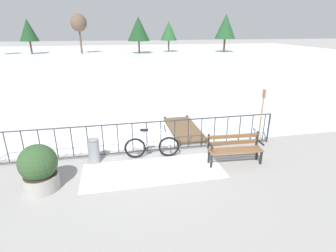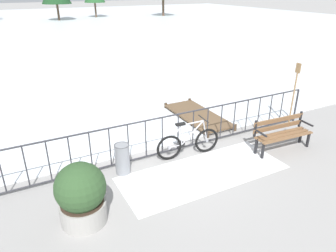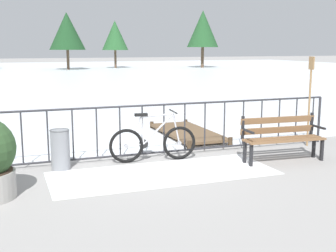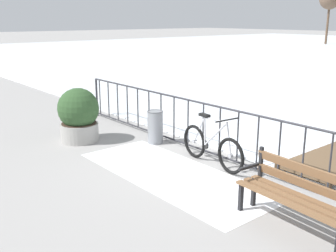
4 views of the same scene
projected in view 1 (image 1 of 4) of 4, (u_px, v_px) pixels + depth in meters
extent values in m
plane|color=gray|center=(140.00, 153.00, 8.56)|extent=(160.00, 160.00, 0.00)
cube|color=silver|center=(118.00, 58.00, 34.61)|extent=(80.00, 56.00, 0.03)
cube|color=white|center=(153.00, 171.00, 7.50)|extent=(3.95, 1.54, 0.01)
cylinder|color=#2D2D33|center=(139.00, 123.00, 8.19)|extent=(9.00, 0.04, 0.04)
cylinder|color=#2D2D33|center=(140.00, 151.00, 8.53)|extent=(9.00, 0.04, 0.04)
cylinder|color=#2D2D33|center=(268.00, 128.00, 9.22)|extent=(0.06, 0.06, 1.05)
cylinder|color=#2D2D33|center=(6.00, 148.00, 7.63)|extent=(0.03, 0.03, 0.97)
cylinder|color=#2D2D33|center=(23.00, 146.00, 7.72)|extent=(0.03, 0.03, 0.97)
cylinder|color=#2D2D33|center=(40.00, 145.00, 7.80)|extent=(0.03, 0.03, 0.97)
cylinder|color=#2D2D33|center=(56.00, 144.00, 7.89)|extent=(0.03, 0.03, 0.97)
cylinder|color=#2D2D33|center=(72.00, 142.00, 7.97)|extent=(0.03, 0.03, 0.97)
cylinder|color=#2D2D33|center=(88.00, 141.00, 8.06)|extent=(0.03, 0.03, 0.97)
cylinder|color=#2D2D33|center=(103.00, 140.00, 8.15)|extent=(0.03, 0.03, 0.97)
cylinder|color=#2D2D33|center=(118.00, 139.00, 8.23)|extent=(0.03, 0.03, 0.97)
cylinder|color=#2D2D33|center=(133.00, 138.00, 8.32)|extent=(0.03, 0.03, 0.97)
cylinder|color=#2D2D33|center=(147.00, 137.00, 8.40)|extent=(0.03, 0.03, 0.97)
cylinder|color=#2D2D33|center=(161.00, 136.00, 8.49)|extent=(0.03, 0.03, 0.97)
cylinder|color=#2D2D33|center=(175.00, 134.00, 8.57)|extent=(0.03, 0.03, 0.97)
cylinder|color=#2D2D33|center=(188.00, 133.00, 8.66)|extent=(0.03, 0.03, 0.97)
cylinder|color=#2D2D33|center=(201.00, 132.00, 8.74)|extent=(0.03, 0.03, 0.97)
cylinder|color=#2D2D33|center=(214.00, 131.00, 8.83)|extent=(0.03, 0.03, 0.97)
cylinder|color=#2D2D33|center=(227.00, 130.00, 8.92)|extent=(0.03, 0.03, 0.97)
cylinder|color=#2D2D33|center=(240.00, 129.00, 9.00)|extent=(0.03, 0.03, 0.97)
cylinder|color=#2D2D33|center=(252.00, 128.00, 9.09)|extent=(0.03, 0.03, 0.97)
cylinder|color=#2D2D33|center=(264.00, 127.00, 9.17)|extent=(0.03, 0.03, 0.97)
torus|color=black|center=(135.00, 148.00, 8.15)|extent=(0.66, 0.12, 0.66)
cylinder|color=gray|center=(135.00, 148.00, 8.15)|extent=(0.08, 0.07, 0.08)
torus|color=black|center=(169.00, 147.00, 8.25)|extent=(0.66, 0.12, 0.66)
cylinder|color=gray|center=(169.00, 147.00, 8.25)|extent=(0.08, 0.07, 0.08)
cylinder|color=#B2B2B7|center=(145.00, 139.00, 8.08)|extent=(0.08, 0.04, 0.53)
cylinder|color=#B2B2B7|center=(155.00, 138.00, 8.11)|extent=(0.61, 0.10, 0.59)
cylinder|color=#B2B2B7|center=(154.00, 130.00, 8.01)|extent=(0.63, 0.10, 0.07)
cylinder|color=#B2B2B7|center=(141.00, 148.00, 8.16)|extent=(0.34, 0.06, 0.05)
cylinder|color=#B2B2B7|center=(140.00, 140.00, 8.07)|extent=(0.32, 0.06, 0.56)
cylinder|color=#B2B2B7|center=(167.00, 138.00, 8.15)|extent=(0.16, 0.05, 0.59)
cube|color=black|center=(144.00, 130.00, 7.97)|extent=(0.25, 0.12, 0.05)
cylinder|color=black|center=(165.00, 128.00, 8.02)|extent=(0.08, 0.52, 0.03)
cylinder|color=black|center=(146.00, 147.00, 8.18)|extent=(0.18, 0.04, 0.18)
cube|color=brown|center=(234.00, 148.00, 7.90)|extent=(1.60, 0.20, 0.04)
cube|color=brown|center=(235.00, 150.00, 7.76)|extent=(1.60, 0.20, 0.04)
cube|color=brown|center=(237.00, 152.00, 7.62)|extent=(1.60, 0.20, 0.04)
cube|color=brown|center=(233.00, 142.00, 7.94)|extent=(1.60, 0.16, 0.12)
cube|color=brown|center=(233.00, 136.00, 7.87)|extent=(1.60, 0.16, 0.12)
cube|color=black|center=(261.00, 157.00, 7.81)|extent=(0.05, 0.06, 0.44)
cube|color=black|center=(257.00, 153.00, 8.06)|extent=(0.05, 0.06, 0.44)
cube|color=black|center=(257.00, 138.00, 8.01)|extent=(0.05, 0.05, 0.45)
cube|color=black|center=(261.00, 143.00, 7.79)|extent=(0.07, 0.40, 0.04)
cube|color=black|center=(211.00, 161.00, 7.62)|extent=(0.05, 0.06, 0.44)
cube|color=black|center=(209.00, 156.00, 7.86)|extent=(0.05, 0.06, 0.44)
cube|color=black|center=(208.00, 141.00, 7.82)|extent=(0.05, 0.05, 0.45)
cube|color=black|center=(211.00, 145.00, 7.59)|extent=(0.07, 0.40, 0.04)
cylinder|color=#9E9B96|center=(42.00, 182.00, 6.60)|extent=(0.84, 0.84, 0.40)
cylinder|color=#38281E|center=(40.00, 175.00, 6.52)|extent=(0.78, 0.78, 0.02)
sphere|color=#2D4C28|center=(38.00, 163.00, 6.41)|extent=(0.92, 0.92, 0.92)
cylinder|color=gray|center=(94.00, 151.00, 7.88)|extent=(0.34, 0.34, 0.72)
torus|color=#494A4E|center=(93.00, 140.00, 7.76)|extent=(0.35, 0.35, 0.02)
cylinder|color=#937047|center=(260.00, 123.00, 8.78)|extent=(0.04, 0.04, 1.70)
cube|color=#937047|center=(264.00, 94.00, 8.44)|extent=(0.03, 0.16, 0.28)
cube|color=brown|center=(184.00, 128.00, 10.34)|extent=(1.10, 2.60, 0.06)
cylinder|color=#433323|center=(179.00, 143.00, 9.06)|extent=(0.10, 0.10, 0.20)
cylinder|color=#433323|center=(207.00, 141.00, 9.24)|extent=(0.10, 0.10, 0.20)
cylinder|color=#433323|center=(165.00, 119.00, 11.44)|extent=(0.10, 0.10, 0.20)
cylinder|color=#433323|center=(187.00, 118.00, 11.63)|extent=(0.10, 0.10, 0.20)
cylinder|color=brown|center=(139.00, 43.00, 40.56)|extent=(0.26, 0.26, 3.16)
cone|color=#193D1E|center=(138.00, 29.00, 39.84)|extent=(3.38, 3.38, 3.48)
cylinder|color=brown|center=(81.00, 41.00, 40.13)|extent=(0.27, 0.27, 3.79)
ellipsoid|color=brown|center=(79.00, 23.00, 39.22)|extent=(2.34, 2.34, 2.58)
cylinder|color=brown|center=(225.00, 41.00, 42.53)|extent=(0.31, 0.31, 3.56)
cone|color=#1E4723|center=(226.00, 26.00, 41.75)|extent=(3.27, 3.27, 3.74)
cylinder|color=brown|center=(169.00, 42.00, 43.09)|extent=(0.23, 0.23, 3.09)
cone|color=#235128|center=(169.00, 31.00, 42.47)|extent=(2.66, 2.66, 2.94)
cylinder|color=brown|center=(30.00, 43.00, 39.58)|extent=(0.26, 0.26, 3.15)
cone|color=#193D1E|center=(28.00, 30.00, 38.92)|extent=(2.70, 2.70, 3.16)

